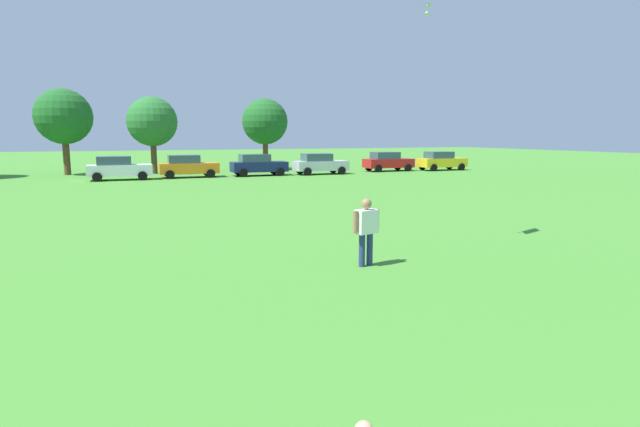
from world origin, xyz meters
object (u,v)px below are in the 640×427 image
object	(u,v)px
parked_car_yellow_5	(441,161)
tree_far_right	(265,122)
tree_left	(63,117)
parked_car_navy_2	(258,165)
adult_bystander	(366,226)
tree_right	(152,122)
parked_car_orange_1	(188,166)
parked_car_white_0	(118,168)
parked_car_silver_3	(320,164)
parked_car_red_4	(388,161)

from	to	relation	value
parked_car_yellow_5	tree_far_right	distance (m)	16.31
tree_left	tree_far_right	size ratio (longest dim) A/B	1.05
parked_car_navy_2	adult_bystander	bearing A→B (deg)	-98.94
parked_car_yellow_5	tree_right	bearing A→B (deg)	168.13
parked_car_orange_1	tree_right	xyz separation A→B (m)	(-2.11, 4.83, 3.36)
adult_bystander	parked_car_yellow_5	size ratio (longest dim) A/B	0.39
parked_car_white_0	tree_right	distance (m)	6.79
adult_bystander	parked_car_white_0	distance (m)	28.05
tree_left	parked_car_yellow_5	bearing A→B (deg)	-11.58
parked_car_navy_2	tree_left	size ratio (longest dim) A/B	0.64
tree_left	parked_car_silver_3	bearing A→B (deg)	-19.58
parked_car_silver_3	parked_car_navy_2	bearing A→B (deg)	174.81
parked_car_silver_3	parked_car_yellow_5	world-z (taller)	same
tree_far_right	parked_car_red_4	bearing A→B (deg)	-30.54
adult_bystander	tree_far_right	size ratio (longest dim) A/B	0.26
parked_car_white_0	tree_left	bearing A→B (deg)	120.80
tree_left	tree_right	size ratio (longest dim) A/B	1.08
tree_right	tree_far_right	size ratio (longest dim) A/B	0.97
adult_bystander	parked_car_navy_2	xyz separation A→B (m)	(4.35, 27.62, -0.13)
adult_bystander	parked_car_white_0	bearing A→B (deg)	88.41
parked_car_orange_1	parked_car_navy_2	xyz separation A→B (m)	(5.33, -0.26, 0.00)
parked_car_navy_2	tree_left	bearing A→B (deg)	155.75
parked_car_orange_1	tree_right	world-z (taller)	tree_right
parked_car_navy_2	tree_right	size ratio (longest dim) A/B	0.69
parked_car_navy_2	tree_far_right	bearing A→B (deg)	69.85
tree_far_right	parked_car_silver_3	bearing A→B (deg)	-68.64
adult_bystander	parked_car_red_4	world-z (taller)	parked_car_red_4
adult_bystander	tree_left	bearing A→B (deg)	92.37
parked_car_red_4	adult_bystander	bearing A→B (deg)	-119.77
parked_car_navy_2	tree_left	distance (m)	15.78
tree_far_right	parked_car_orange_1	bearing A→B (deg)	-141.44
parked_car_navy_2	parked_car_silver_3	distance (m)	5.02
parked_car_orange_1	parked_car_red_4	xyz separation A→B (m)	(17.20, 0.48, 0.00)
parked_car_white_0	tree_left	xyz separation A→B (m)	(-3.85, 6.47, 3.71)
parked_car_silver_3	tree_left	distance (m)	20.49
adult_bystander	tree_left	world-z (taller)	tree_left
parked_car_navy_2	tree_right	bearing A→B (deg)	145.62
parked_car_red_4	tree_left	world-z (taller)	tree_left
parked_car_yellow_5	parked_car_navy_2	bearing A→B (deg)	179.89
parked_car_white_0	tree_far_right	world-z (taller)	tree_far_right
parked_car_red_4	parked_car_yellow_5	distance (m)	5.11
parked_car_orange_1	parked_car_silver_3	distance (m)	10.35
adult_bystander	parked_car_silver_3	xyz separation A→B (m)	(9.35, 27.16, -0.13)
adult_bystander	tree_left	size ratio (longest dim) A/B	0.25
parked_car_navy_2	parked_car_yellow_5	xyz separation A→B (m)	(16.93, -0.03, 0.00)
tree_left	tree_far_right	bearing A→B (deg)	0.24
tree_right	parked_car_white_0	bearing A→B (deg)	-117.17
tree_left	adult_bystander	bearing A→B (deg)	-74.13
adult_bystander	tree_far_right	bearing A→B (deg)	65.38
parked_car_orange_1	parked_car_yellow_5	world-z (taller)	same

